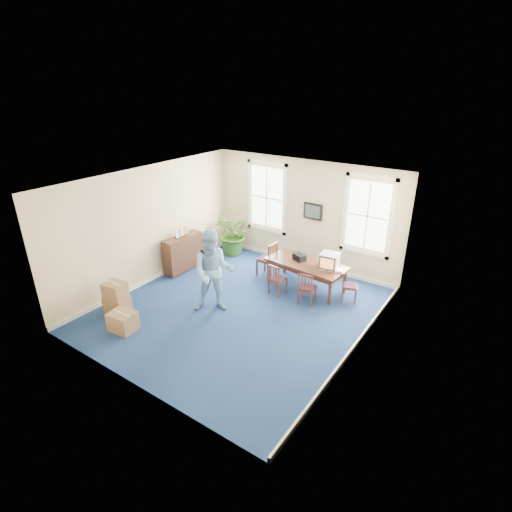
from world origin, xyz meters
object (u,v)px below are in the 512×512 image
Objects in this scene: conference_table at (306,275)px; credenza at (183,254)px; potted_plant at (234,235)px; chair_near_left at (278,279)px; cardboard_boxes at (125,298)px; man at (213,272)px; crt_tv at (329,261)px.

conference_table is 3.67m from credenza.
potted_plant reaches higher than credenza.
cardboard_boxes is at bearing 54.39° from chair_near_left.
credenza reaches higher than conference_table.
man is 1.53× the size of potted_plant.
conference_table is 0.85m from crt_tv.
man is (-0.86, -1.56, 0.60)m from chair_near_left.
crt_tv is 0.24× the size of man.
credenza is at bearing -106.65° from potted_plant.
man reaches higher than conference_table.
man reaches higher than potted_plant.
chair_near_left is at bearing -29.54° from potted_plant.
credenza is 0.90× the size of cardboard_boxes.
conference_table is 1.04× the size of man.
crt_tv is at bearing 45.61° from cardboard_boxes.
crt_tv is at bearing -138.47° from chair_near_left.
conference_table is 3.08m from potted_plant.
conference_table is at bearing -13.35° from potted_plant.
credenza is at bearing 11.84° from chair_near_left.
man is 2.23m from cardboard_boxes.
chair_near_left is 1.88m from man.
crt_tv is (0.63, 0.05, 0.57)m from conference_table.
crt_tv is 1.42m from chair_near_left.
potted_plant is at bearing 161.72° from crt_tv.
crt_tv reaches higher than conference_table.
man reaches higher than cardboard_boxes.
crt_tv is 0.57× the size of chair_near_left.
conference_table is 1.47× the size of cardboard_boxes.
chair_near_left is (-0.44, -0.73, 0.07)m from conference_table.
man is 1.58× the size of credenza.
credenza is at bearing 101.93° from cardboard_boxes.
crt_tv reaches higher than chair_near_left.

